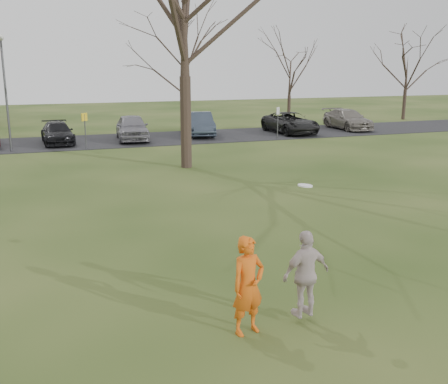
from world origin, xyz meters
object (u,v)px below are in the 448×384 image
Objects in this scene: car_3 at (57,133)px; big_tree at (184,11)px; car_7 at (348,119)px; player_defender at (248,286)px; car_4 at (132,127)px; catching_play at (306,274)px; car_5 at (199,124)px; car_6 at (290,123)px; lamp_post at (4,79)px.

car_3 is 0.31× the size of big_tree.
car_7 is 19.38m from big_tree.
player_defender is 0.38× the size of car_4.
car_7 is at bearing 40.21° from player_defender.
big_tree reaches higher than catching_play.
car_5 is (4.69, 0.72, -0.03)m from car_4.
car_5 is (9.23, 0.65, 0.14)m from car_3.
catching_play reaches higher than player_defender.
catching_play is at bearing -97.23° from big_tree.
car_4 is at bearing 70.76° from player_defender.
catching_play reaches higher than car_6.
big_tree is (8.00, -7.50, 3.03)m from lamp_post.
car_4 is 25.17m from catching_play.
catching_play is 23.90m from lamp_post.
car_3 is at bearing 41.69° from lamp_post.
car_4 is 11.53m from big_tree.
car_6 is 27.72m from catching_play.
car_3 is at bearing 81.06° from player_defender.
car_7 is (18.36, 25.65, -0.15)m from player_defender.
catching_play reaches higher than car_5.
car_4 is 16.14m from car_7.
car_3 is 1.77× the size of catching_play.
catching_play is 16.68m from big_tree.
car_7 is at bearing 6.84° from car_4.
car_3 is at bearing 119.06° from big_tree.
car_6 is 1.05× the size of car_7.
big_tree reaches higher than car_7.
car_4 is at bearing -176.99° from car_7.
car_4 is 0.95× the size of car_7.
lamp_post reaches higher than car_7.
car_6 is 2.10× the size of catching_play.
player_defender is 28.25m from car_6.
catching_play is (-17.20, -25.64, 0.21)m from car_7.
player_defender is 25.25m from car_4.
big_tree is (-10.15, -9.51, 6.24)m from car_6.
catching_play reaches higher than car_3.
big_tree is (-3.79, -10.43, 6.18)m from car_5.
car_6 reaches higher than car_7.
car_6 is 5.14m from car_7.
car_7 is 0.35× the size of big_tree.
car_5 is 12.55m from lamp_post.
big_tree is (0.89, -9.71, 6.16)m from car_4.
car_5 is 0.75× the size of lamp_post.
catching_play is at bearing -122.61° from car_7.
big_tree is (-15.24, -10.21, 6.24)m from car_7.
car_3 is 12.86m from big_tree.
player_defender is 25.33m from car_3.
big_tree is at bearing 64.40° from player_defender.
car_6 is at bearing -3.80° from car_3.
car_5 is 0.95× the size of car_7.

